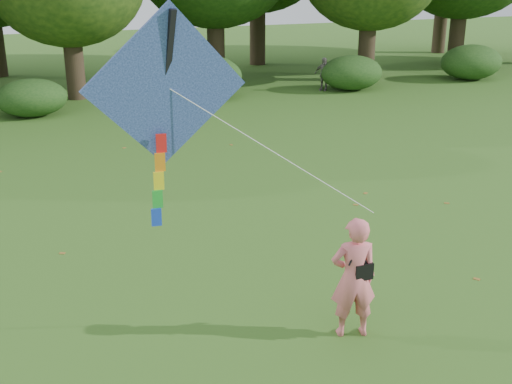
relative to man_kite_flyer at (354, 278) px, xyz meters
name	(u,v)px	position (x,y,z in m)	size (l,w,h in m)	color
ground	(346,305)	(0.38, 0.81, -0.98)	(100.00, 100.00, 0.00)	#265114
man_kite_flyer	(354,278)	(0.00, 0.00, 0.00)	(0.71, 0.47, 1.96)	#E46B73
bystander_right	(324,74)	(9.12, 18.55, -0.22)	(0.88, 0.37, 1.51)	slate
crossbody_bag	(362,270)	(0.12, -0.03, 0.13)	(0.43, 0.20, 0.74)	black
flying_kite	(167,91)	(-2.64, 0.51, 2.96)	(4.01, 0.90, 3.06)	#245B9C
shrub_band	(116,86)	(-0.34, 18.41, -0.12)	(39.15, 3.22, 1.88)	#264919
fallen_leaves	(262,214)	(0.65, 5.26, -0.97)	(10.19, 13.85, 0.01)	brown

